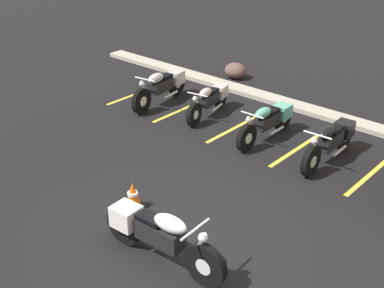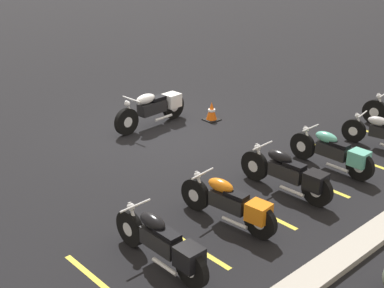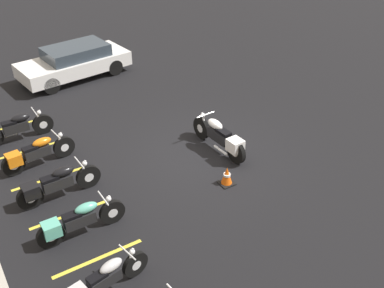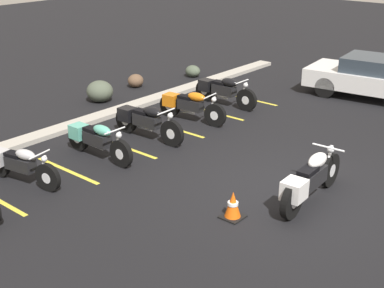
% 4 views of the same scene
% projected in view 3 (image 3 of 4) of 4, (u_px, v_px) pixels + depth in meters
% --- Properties ---
extents(ground, '(60.00, 60.00, 0.00)m').
position_uv_depth(ground, '(203.00, 154.00, 13.49)').
color(ground, black).
extents(motorcycle_white_featured, '(2.39, 0.67, 0.94)m').
position_uv_depth(motorcycle_white_featured, '(221.00, 137.00, 13.35)').
color(motorcycle_white_featured, black).
rests_on(motorcycle_white_featured, ground).
extents(parked_bike_1, '(0.70, 1.99, 0.79)m').
position_uv_depth(parked_bike_1, '(102.00, 281.00, 8.90)').
color(parked_bike_1, black).
rests_on(parked_bike_1, ground).
extents(parked_bike_2, '(0.60, 2.14, 0.84)m').
position_uv_depth(parked_bike_2, '(77.00, 221.00, 10.33)').
color(parked_bike_2, black).
rests_on(parked_bike_2, ground).
extents(parked_bike_3, '(0.62, 2.23, 0.88)m').
position_uv_depth(parked_bike_3, '(55.00, 184.00, 11.47)').
color(parked_bike_3, black).
rests_on(parked_bike_3, ground).
extents(parked_bike_4, '(0.63, 2.15, 0.85)m').
position_uv_depth(parked_bike_4, '(35.00, 153.00, 12.70)').
color(parked_bike_4, black).
rests_on(parked_bike_4, ground).
extents(parked_bike_5, '(0.62, 2.20, 0.87)m').
position_uv_depth(parked_bike_5, '(14.00, 128.00, 13.86)').
color(parked_bike_5, black).
rests_on(parked_bike_5, ground).
extents(car_white, '(2.31, 4.49, 1.29)m').
position_uv_depth(car_white, '(75.00, 61.00, 17.87)').
color(car_white, black).
rests_on(car_white, ground).
extents(traffic_cone, '(0.40, 0.40, 0.53)m').
position_uv_depth(traffic_cone, '(227.00, 176.00, 12.13)').
color(traffic_cone, black).
rests_on(traffic_cone, ground).
extents(stall_line_2, '(0.10, 2.10, 0.00)m').
position_uv_depth(stall_line_2, '(98.00, 258.00, 9.96)').
color(stall_line_2, gold).
rests_on(stall_line_2, ground).
extents(stall_line_3, '(0.10, 2.10, 0.00)m').
position_uv_depth(stall_line_3, '(71.00, 214.00, 11.20)').
color(stall_line_3, gold).
rests_on(stall_line_3, ground).
extents(stall_line_4, '(0.10, 2.10, 0.00)m').
position_uv_depth(stall_line_4, '(50.00, 178.00, 12.45)').
color(stall_line_4, gold).
rests_on(stall_line_4, ground).
extents(stall_line_5, '(0.10, 2.10, 0.00)m').
position_uv_depth(stall_line_5, '(32.00, 149.00, 13.70)').
color(stall_line_5, gold).
rests_on(stall_line_5, ground).
extents(stall_line_6, '(0.10, 2.10, 0.00)m').
position_uv_depth(stall_line_6, '(18.00, 125.00, 14.95)').
color(stall_line_6, gold).
rests_on(stall_line_6, ground).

